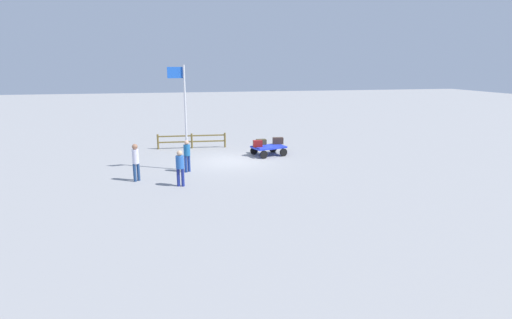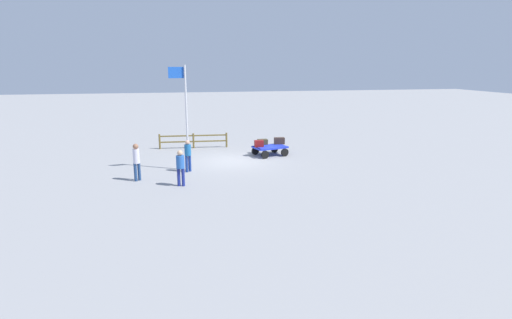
% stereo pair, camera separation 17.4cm
% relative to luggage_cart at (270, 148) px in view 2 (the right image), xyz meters
% --- Properties ---
extents(ground_plane, '(120.00, 120.00, 0.00)m').
position_rel_luggage_cart_xyz_m(ground_plane, '(2.37, 0.97, -0.43)').
color(ground_plane, gray).
extents(luggage_cart, '(2.15, 1.78, 0.56)m').
position_rel_luggage_cart_xyz_m(luggage_cart, '(0.00, 0.00, 0.00)').
color(luggage_cart, blue).
rests_on(luggage_cart, ground).
extents(suitcase_grey, '(0.60, 0.41, 0.31)m').
position_rel_luggage_cart_xyz_m(suitcase_grey, '(0.29, -0.63, 0.29)').
color(suitcase_grey, '#3D3822').
rests_on(suitcase_grey, luggage_cart).
extents(suitcase_tan, '(0.53, 0.29, 0.39)m').
position_rel_luggage_cart_xyz_m(suitcase_tan, '(0.66, 0.06, 0.33)').
color(suitcase_tan, maroon).
rests_on(suitcase_tan, luggage_cart).
extents(suitcase_olive, '(0.66, 0.39, 0.39)m').
position_rel_luggage_cart_xyz_m(suitcase_olive, '(-0.75, -0.57, 0.33)').
color(suitcase_olive, '#3B2B22').
rests_on(suitcase_olive, luggage_cart).
extents(worker_lead, '(0.46, 0.46, 1.62)m').
position_rel_luggage_cart_xyz_m(worker_lead, '(4.91, 2.85, 0.51)').
color(worker_lead, navy).
rests_on(worker_lead, ground).
extents(worker_trailing, '(0.44, 0.44, 1.63)m').
position_rel_luggage_cart_xyz_m(worker_trailing, '(5.32, 5.30, 0.54)').
color(worker_trailing, navy).
rests_on(worker_trailing, ground).
extents(worker_supervisor, '(0.42, 0.42, 1.76)m').
position_rel_luggage_cart_xyz_m(worker_supervisor, '(7.30, 4.03, 0.59)').
color(worker_supervisor, navy).
rests_on(worker_supervisor, ground).
extents(flagpole, '(0.85, 0.15, 5.29)m').
position_rel_luggage_cart_xyz_m(flagpole, '(4.97, 2.50, 2.64)').
color(flagpole, silver).
rests_on(flagpole, ground).
extents(wooden_fence, '(4.41, 0.39, 0.96)m').
position_rel_luggage_cart_xyz_m(wooden_fence, '(4.33, -3.14, 0.14)').
color(wooden_fence, brown).
rests_on(wooden_fence, ground).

